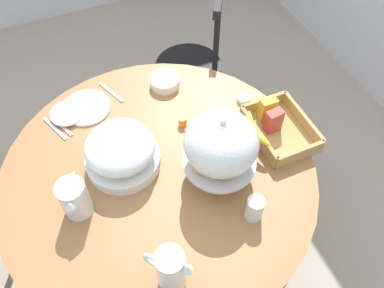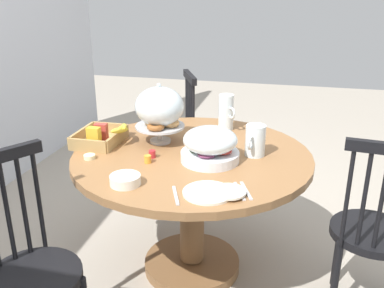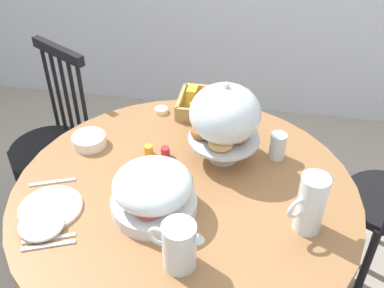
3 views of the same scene
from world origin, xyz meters
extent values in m
plane|color=#A89E8E|center=(0.00, 0.00, 0.00)|extent=(10.00, 10.00, 0.00)
cylinder|color=olive|center=(-0.06, 0.02, 0.72)|extent=(1.28, 1.28, 0.04)
cylinder|color=brown|center=(-0.06, 0.02, 0.39)|extent=(0.14, 0.14, 0.63)
cylinder|color=brown|center=(-0.06, 0.02, 0.03)|extent=(0.56, 0.56, 0.06)
cylinder|color=black|center=(0.79, 0.41, 0.45)|extent=(0.40, 0.40, 0.04)
cylinder|color=black|center=(0.86, 0.60, 0.23)|extent=(0.04, 0.04, 0.45)
cylinder|color=black|center=(0.61, 0.48, 0.23)|extent=(0.04, 0.04, 0.45)
cylinder|color=black|center=(0.98, 0.34, 0.23)|extent=(0.04, 0.04, 0.45)
cylinder|color=black|center=(0.72, 0.23, 0.23)|extent=(0.04, 0.04, 0.45)
cylinder|color=black|center=(0.99, 0.32, 0.69)|extent=(0.02, 0.02, 0.48)
cylinder|color=black|center=(0.92, 0.29, 0.69)|extent=(0.02, 0.02, 0.48)
cylinder|color=black|center=(0.86, 0.26, 0.69)|extent=(0.02, 0.02, 0.48)
cylinder|color=black|center=(0.80, 0.24, 0.69)|extent=(0.02, 0.02, 0.48)
cylinder|color=black|center=(0.73, 0.21, 0.69)|extent=(0.02, 0.02, 0.48)
cube|color=black|center=(0.86, 0.26, 0.95)|extent=(0.34, 0.18, 0.05)
cylinder|color=black|center=(-0.87, 0.50, 0.45)|extent=(0.40, 0.40, 0.04)
cylinder|color=black|center=(-0.79, 0.64, 0.69)|extent=(0.02, 0.02, 0.48)
cylinder|color=black|center=(-0.73, 0.60, 0.69)|extent=(0.02, 0.02, 0.48)
cylinder|color=black|center=(-0.67, 0.57, 0.69)|extent=(0.02, 0.02, 0.48)
cylinder|color=black|center=(-0.17, -0.91, 0.45)|extent=(0.40, 0.40, 0.04)
cylinder|color=black|center=(-0.02, -0.79, 0.23)|extent=(0.04, 0.04, 0.45)
cylinder|color=black|center=(-0.30, -0.75, 0.23)|extent=(0.04, 0.04, 0.45)
cylinder|color=black|center=(-0.33, -0.89, 0.69)|extent=(0.02, 0.02, 0.48)
cylinder|color=black|center=(-0.32, -0.82, 0.69)|extent=(0.02, 0.02, 0.48)
cylinder|color=black|center=(-0.32, -0.75, 0.69)|extent=(0.02, 0.02, 0.48)
cylinder|color=silver|center=(0.05, 0.24, 0.75)|extent=(0.12, 0.12, 0.02)
cylinder|color=silver|center=(0.05, 0.24, 0.79)|extent=(0.03, 0.03, 0.09)
cylinder|color=silver|center=(0.05, 0.24, 0.84)|extent=(0.28, 0.28, 0.01)
torus|color=#B27033|center=(0.10, 0.23, 0.86)|extent=(0.10, 0.10, 0.03)
torus|color=#D19347|center=(0.05, 0.28, 0.86)|extent=(0.10, 0.10, 0.03)
torus|color=#935628|center=(-0.03, 0.24, 0.86)|extent=(0.10, 0.10, 0.03)
torus|color=tan|center=(0.05, 0.17, 0.86)|extent=(0.10, 0.10, 0.03)
ellipsoid|color=silver|center=(0.05, 0.24, 0.95)|extent=(0.27, 0.27, 0.22)
sphere|color=silver|center=(0.05, 0.24, 1.07)|extent=(0.02, 0.02, 0.02)
cylinder|color=silver|center=(-0.15, -0.09, 0.77)|extent=(0.30, 0.30, 0.05)
ellipsoid|color=beige|center=(-0.08, -0.09, 0.80)|extent=(0.09, 0.09, 0.03)
ellipsoid|color=#8CBF59|center=(-0.14, -0.02, 0.80)|extent=(0.09, 0.09, 0.03)
ellipsoid|color=#6B2D4C|center=(-0.22, -0.09, 0.80)|extent=(0.09, 0.09, 0.03)
ellipsoid|color=#CC3D33|center=(-0.15, -0.16, 0.80)|extent=(0.09, 0.09, 0.03)
ellipsoid|color=silver|center=(-0.15, -0.09, 0.85)|extent=(0.28, 0.28, 0.13)
cylinder|color=silver|center=(-0.02, -0.31, 0.82)|extent=(0.11, 0.11, 0.17)
cylinder|color=orange|center=(-0.02, -0.31, 0.80)|extent=(0.09, 0.09, 0.11)
cone|color=silver|center=(0.04, -0.32, 0.89)|extent=(0.04, 0.04, 0.03)
torus|color=silver|center=(-0.08, -0.29, 0.83)|extent=(0.08, 0.03, 0.07)
cylinder|color=silver|center=(0.37, -0.09, 0.85)|extent=(0.09, 0.09, 0.22)
cylinder|color=white|center=(0.37, -0.09, 0.82)|extent=(0.08, 0.08, 0.15)
cone|color=silver|center=(0.41, -0.05, 0.94)|extent=(0.05, 0.05, 0.03)
torus|color=silver|center=(0.32, -0.13, 0.86)|extent=(0.07, 0.06, 0.07)
cube|color=tan|center=(-0.03, 0.57, 0.75)|extent=(0.30, 0.22, 0.01)
cube|color=tan|center=(-0.03, 0.46, 0.78)|extent=(0.30, 0.02, 0.07)
cube|color=tan|center=(-0.03, 0.68, 0.78)|extent=(0.30, 0.02, 0.07)
cube|color=tan|center=(-0.18, 0.57, 0.78)|extent=(0.02, 0.22, 0.07)
cube|color=tan|center=(0.12, 0.57, 0.78)|extent=(0.02, 0.22, 0.07)
cube|color=gold|center=(-0.13, 0.56, 0.81)|extent=(0.04, 0.07, 0.11)
cube|color=#B23D33|center=(-0.06, 0.55, 0.81)|extent=(0.05, 0.07, 0.11)
ellipsoid|color=yellow|center=(-0.06, 0.43, 0.84)|extent=(0.14, 0.08, 0.05)
ellipsoid|color=yellow|center=(-0.03, 0.43, 0.84)|extent=(0.13, 0.03, 0.05)
ellipsoid|color=yellow|center=(0.00, 0.43, 0.84)|extent=(0.14, 0.08, 0.05)
cylinder|color=white|center=(-0.51, -0.15, 0.75)|extent=(0.22, 0.22, 0.01)
cylinder|color=white|center=(-0.50, -0.24, 0.76)|extent=(0.15, 0.15, 0.01)
cylinder|color=white|center=(-0.51, 0.23, 0.76)|extent=(0.14, 0.14, 0.04)
cylinder|color=silver|center=(0.26, 0.28, 0.80)|extent=(0.06, 0.06, 0.11)
cylinder|color=beige|center=(-0.27, 0.52, 0.75)|extent=(0.06, 0.06, 0.02)
cylinder|color=#B7282D|center=(-0.18, 0.21, 0.76)|extent=(0.04, 0.04, 0.04)
cylinder|color=orange|center=(-0.25, 0.21, 0.76)|extent=(0.04, 0.04, 0.04)
cube|color=silver|center=(-0.46, -0.28, 0.74)|extent=(0.16, 0.08, 0.01)
cube|color=silver|center=(-0.44, -0.31, 0.74)|extent=(0.16, 0.08, 0.01)
cube|color=silver|center=(-0.56, -0.02, 0.74)|extent=(0.16, 0.08, 0.01)
camera|label=1|loc=(0.77, -0.19, 2.06)|focal=36.46mm
camera|label=2|loc=(-2.12, -0.47, 1.60)|focal=39.81mm
camera|label=3|loc=(0.17, -1.16, 1.86)|focal=41.61mm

